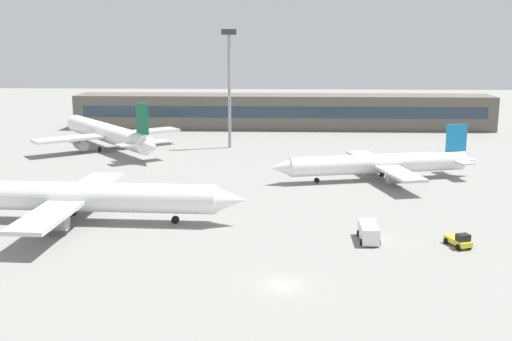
# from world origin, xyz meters

# --- Properties ---
(ground_plane) EXTENTS (400.00, 400.00, 0.00)m
(ground_plane) POSITION_xyz_m (0.00, 40.00, 0.00)
(ground_plane) COLOR gray
(terminal_building) EXTENTS (110.39, 12.13, 9.00)m
(terminal_building) POSITION_xyz_m (0.00, 109.16, 4.50)
(terminal_building) COLOR #5B564C
(terminal_building) RESTS_ON ground_plane
(airplane_near) EXTENTS (43.89, 30.56, 10.84)m
(airplane_near) POSITION_xyz_m (-26.56, 20.79, 3.31)
(airplane_near) COLOR white
(airplane_near) RESTS_ON ground_plane
(airplane_mid) EXTENTS (36.85, 26.11, 9.23)m
(airplane_mid) POSITION_xyz_m (16.05, 47.12, 2.81)
(airplane_mid) COLOR white
(airplane_mid) RESTS_ON ground_plane
(airplane_far) EXTENTS (32.38, 38.62, 11.51)m
(airplane_far) POSITION_xyz_m (-38.51, 75.56, 3.51)
(airplane_far) COLOR white
(airplane_far) RESTS_ON ground_plane
(baggage_tug_yellow) EXTENTS (2.75, 3.90, 1.75)m
(baggage_tug_yellow) POSITION_xyz_m (20.52, 12.41, 0.80)
(baggage_tug_yellow) COLOR yellow
(baggage_tug_yellow) RESTS_ON ground_plane
(service_van_white) EXTENTS (2.34, 5.21, 2.08)m
(service_van_white) POSITION_xyz_m (10.26, 14.21, 1.11)
(service_van_white) COLOR white
(service_van_white) RESTS_ON ground_plane
(floodlight_tower_west) EXTENTS (3.20, 0.80, 25.71)m
(floodlight_tower_west) POSITION_xyz_m (-11.74, 78.24, 14.87)
(floodlight_tower_west) COLOR gray
(floodlight_tower_west) RESTS_ON ground_plane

